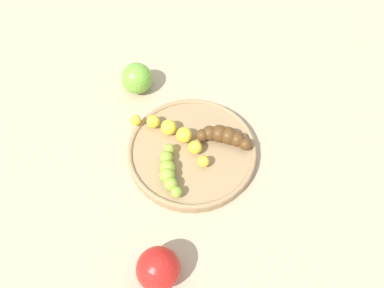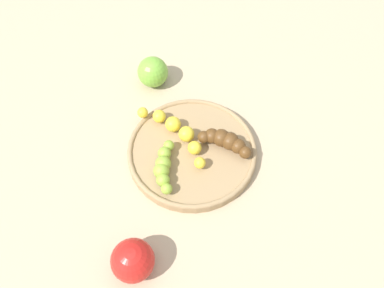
# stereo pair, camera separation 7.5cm
# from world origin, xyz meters

# --- Properties ---
(ground_plane) EXTENTS (2.40, 2.40, 0.00)m
(ground_plane) POSITION_xyz_m (0.00, 0.00, 0.00)
(ground_plane) COLOR tan
(fruit_bowl) EXTENTS (0.25, 0.25, 0.02)m
(fruit_bowl) POSITION_xyz_m (0.00, 0.00, 0.01)
(fruit_bowl) COLOR #A08259
(fruit_bowl) RESTS_ON ground_plane
(banana_yellow) EXTENTS (0.19, 0.07, 0.03)m
(banana_yellow) POSITION_xyz_m (0.04, 0.00, 0.04)
(banana_yellow) COLOR yellow
(banana_yellow) RESTS_ON fruit_bowl
(banana_green) EXTENTS (0.09, 0.08, 0.03)m
(banana_green) POSITION_xyz_m (-0.01, 0.07, 0.03)
(banana_green) COLOR #8CAD38
(banana_green) RESTS_ON fruit_bowl
(banana_overripe) EXTENTS (0.10, 0.07, 0.03)m
(banana_overripe) POSITION_xyz_m (-0.03, -0.06, 0.04)
(banana_overripe) COLOR #593819
(banana_overripe) RESTS_ON fruit_bowl
(apple_green) EXTENTS (0.07, 0.07, 0.07)m
(apple_green) POSITION_xyz_m (0.21, -0.05, 0.03)
(apple_green) COLOR #72B238
(apple_green) RESTS_ON ground_plane
(apple_red) EXTENTS (0.07, 0.07, 0.07)m
(apple_red) POSITION_xyz_m (-0.12, 0.21, 0.04)
(apple_red) COLOR red
(apple_red) RESTS_ON ground_plane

